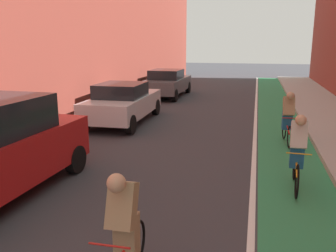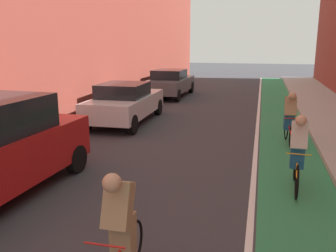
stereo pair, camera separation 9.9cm
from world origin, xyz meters
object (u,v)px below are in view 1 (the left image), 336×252
at_px(cyclist_trailing, 298,149).
at_px(cyclist_far, 288,117).
at_px(parked_sedan_white, 123,102).
at_px(cyclist_mid, 124,227).
at_px(parked_sedan_gray, 167,83).

distance_m(cyclist_trailing, cyclist_far, 3.58).
distance_m(parked_sedan_white, cyclist_mid, 9.66).
bearing_deg(cyclist_far, cyclist_mid, -108.09).
relative_size(parked_sedan_white, cyclist_trailing, 2.62).
relative_size(parked_sedan_white, parked_sedan_gray, 0.98).
height_order(parked_sedan_gray, cyclist_far, cyclist_far).
height_order(cyclist_mid, cyclist_far, cyclist_far).
bearing_deg(cyclist_far, parked_sedan_gray, 124.48).
distance_m(parked_sedan_gray, cyclist_far, 10.38).
height_order(parked_sedan_gray, cyclist_trailing, cyclist_trailing).
height_order(cyclist_mid, cyclist_trailing, cyclist_trailing).
bearing_deg(parked_sedan_white, cyclist_mid, -69.20).
relative_size(parked_sedan_white, cyclist_mid, 2.69).
bearing_deg(cyclist_trailing, cyclist_mid, -121.31).
distance_m(parked_sedan_white, cyclist_far, 6.08).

